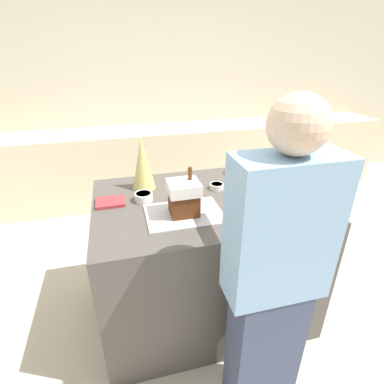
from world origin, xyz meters
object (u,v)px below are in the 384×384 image
Objects in this scene: gingerbread_house at (184,197)px; cookbook at (110,202)px; baking_tray at (184,214)px; candy_bowl_far_left at (233,171)px; person at (273,280)px; candy_bowl_beside_tree at (217,186)px; candy_bowl_near_tray_right at (276,175)px; decorative_tree at (143,164)px; candy_bowl_near_tray_left at (144,197)px.

gingerbread_house reaches higher than cookbook.
candy_bowl_far_left is (0.50, 0.50, 0.02)m from baking_tray.
baking_tray is 0.64m from person.
candy_bowl_beside_tree is (0.30, 0.28, -0.09)m from gingerbread_house.
person reaches higher than candy_bowl_near_tray_right.
candy_bowl_near_tray_right is 0.72× the size of cookbook.
decorative_tree reaches higher than candy_bowl_near_tray_left.
person reaches higher than candy_bowl_far_left.
baking_tray is 1.63× the size of gingerbread_house.
cookbook is at bearing 175.99° from candy_bowl_near_tray_left.
person is at bearing -63.59° from baking_tray.
gingerbread_house is at bearing 116.37° from person.
person is (-0.01, -0.85, -0.08)m from candy_bowl_beside_tree.
candy_bowl_near_tray_left reaches higher than cookbook.
person is (-0.22, -1.07, -0.09)m from candy_bowl_far_left.
person is at bearing -101.53° from candy_bowl_far_left.
decorative_tree is at bearing 175.07° from candy_bowl_near_tray_right.
decorative_tree is (-0.19, 0.42, 0.07)m from gingerbread_house.
candy_bowl_beside_tree is at bearing 5.90° from candy_bowl_near_tray_left.
candy_bowl_far_left is 0.95m from cookbook.
candy_bowl_far_left is at bearing 45.05° from baking_tray.
person reaches higher than decorative_tree.
decorative_tree is (-0.19, 0.42, 0.17)m from baking_tray.
decorative_tree is 3.45× the size of candy_bowl_far_left.
cookbook is 0.10× the size of person.
gingerbread_house is at bearing -134.94° from candy_bowl_far_left.
candy_bowl_far_left is at bearing 6.84° from decorative_tree.
candy_bowl_near_tray_left is at bearing 132.83° from gingerbread_house.
person is (0.28, -0.57, -0.07)m from baking_tray.
decorative_tree is at bearing 115.37° from person.
baking_tray is 4.29× the size of candy_bowl_far_left.
candy_bowl_near_tray_left is 1.10× the size of candy_bowl_far_left.
candy_bowl_beside_tree is 0.51m from candy_bowl_near_tray_left.
candy_bowl_far_left is (0.71, 0.27, -0.01)m from candy_bowl_near_tray_left.
candy_bowl_far_left is at bearing 45.06° from gingerbread_house.
person reaches higher than baking_tray.
baking_tray is at bearing -148.92° from gingerbread_house.
person is (0.70, -0.81, -0.07)m from cookbook.
person reaches higher than candy_bowl_near_tray_left.
gingerbread_house is 0.32m from candy_bowl_near_tray_left.
candy_bowl_near_tray_left reaches higher than candy_bowl_far_left.
decorative_tree reaches higher than candy_bowl_near_tray_right.
candy_bowl_near_tray_right is 1.23× the size of candy_bowl_far_left.
decorative_tree is at bearing -173.16° from candy_bowl_far_left.
candy_bowl_far_left is 0.06× the size of person.
baking_tray is at bearing -134.95° from candy_bowl_far_left.
decorative_tree is at bearing 113.92° from baking_tray.
candy_bowl_near_tray_right reaches higher than cookbook.
decorative_tree is at bearing 113.98° from gingerbread_house.
candy_bowl_near_tray_right is at bearing 4.49° from cookbook.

